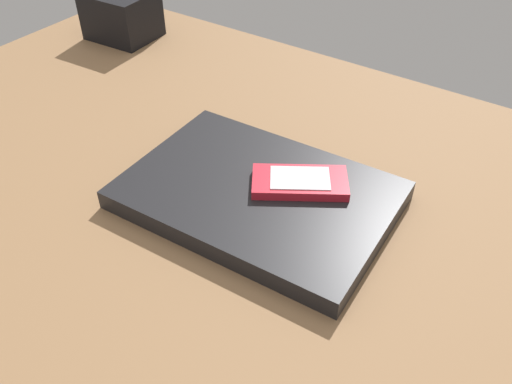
# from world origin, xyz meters

# --- Properties ---
(desk_surface) EXTENTS (1.20, 0.80, 0.03)m
(desk_surface) POSITION_xyz_m (0.00, 0.00, 0.01)
(desk_surface) COLOR olive
(desk_surface) RESTS_ON ground
(laptop_closed) EXTENTS (0.32, 0.23, 0.02)m
(laptop_closed) POSITION_xyz_m (0.04, -0.00, 0.04)
(laptop_closed) COLOR black
(laptop_closed) RESTS_ON desk_surface
(cell_phone_on_laptop) EXTENTS (0.13, 0.11, 0.01)m
(cell_phone_on_laptop) POSITION_xyz_m (0.08, 0.03, 0.06)
(cell_phone_on_laptop) COLOR red
(cell_phone_on_laptop) RESTS_ON laptop_closed
(desk_organizer) EXTENTS (0.12, 0.11, 0.08)m
(desk_organizer) POSITION_xyz_m (-0.44, 0.26, 0.07)
(desk_organizer) COLOR black
(desk_organizer) RESTS_ON desk_surface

